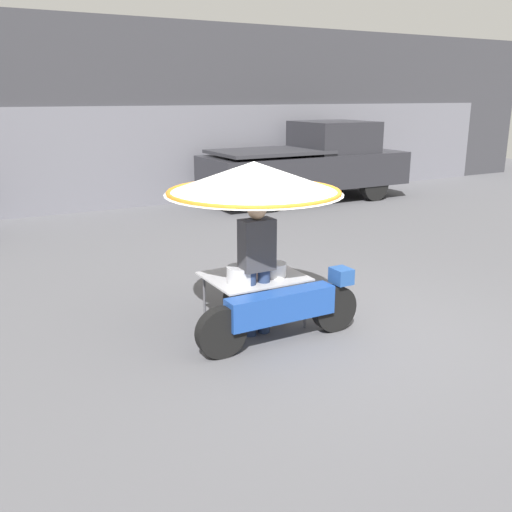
{
  "coord_description": "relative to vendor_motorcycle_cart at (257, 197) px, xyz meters",
  "views": [
    {
      "loc": [
        -3.61,
        -5.03,
        2.65
      ],
      "look_at": [
        -0.55,
        0.49,
        0.86
      ],
      "focal_mm": 40.0,
      "sensor_mm": 36.0,
      "label": 1
    }
  ],
  "objects": [
    {
      "name": "ground_plane",
      "position": [
        0.55,
        -0.49,
        -1.54
      ],
      "size": [
        36.0,
        36.0,
        0.0
      ],
      "primitive_type": "plane",
      "color": "#56565B"
    },
    {
      "name": "vendor_motorcycle_cart",
      "position": [
        0.0,
        0.0,
        0.0
      ],
      "size": [
        2.02,
        2.02,
        1.94
      ],
      "color": "black",
      "rests_on": "ground"
    },
    {
      "name": "vendor_person",
      "position": [
        -0.11,
        -0.2,
        -0.68
      ],
      "size": [
        0.38,
        0.22,
        1.55
      ],
      "color": "navy",
      "rests_on": "ground"
    },
    {
      "name": "pickup_truck",
      "position": [
        5.27,
        6.66,
        -0.58
      ],
      "size": [
        5.34,
        1.91,
        2.0
      ],
      "color": "black",
      "rests_on": "ground"
    },
    {
      "name": "shopfront_building",
      "position": [
        0.55,
        8.99,
        0.63
      ],
      "size": [
        28.0,
        2.06,
        4.38
      ],
      "color": "#38383D",
      "rests_on": "ground"
    }
  ]
}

